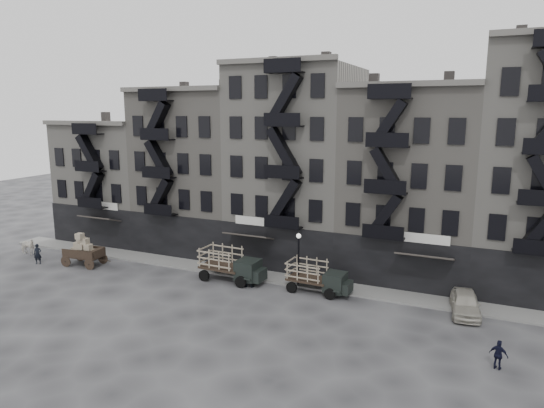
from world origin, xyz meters
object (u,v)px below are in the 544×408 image
at_px(policeman, 499,355).
at_px(horse, 27,246).
at_px(pedestrian_mid, 248,275).
at_px(wagon, 83,247).
at_px(stake_truck_east, 317,275).
at_px(stake_truck_west, 231,262).
at_px(pedestrian_west, 38,254).
at_px(car_east, 465,303).

bearing_deg(policeman, horse, 10.17).
relative_size(pedestrian_mid, policeman, 1.18).
bearing_deg(wagon, policeman, -12.27).
bearing_deg(policeman, stake_truck_east, -11.32).
bearing_deg(pedestrian_mid, stake_truck_west, -25.08).
height_order(stake_truck_east, pedestrian_west, stake_truck_east).
bearing_deg(pedestrian_west, stake_truck_west, -18.87).
distance_m(pedestrian_west, policeman, 37.14).
distance_m(stake_truck_west, pedestrian_mid, 2.06).
distance_m(wagon, car_east, 31.23).
relative_size(wagon, pedestrian_west, 2.00).
xyz_separation_m(stake_truck_east, policeman, (12.24, -6.48, -0.57)).
bearing_deg(policeman, pedestrian_west, 12.13).
distance_m(wagon, policeman, 33.35).
bearing_deg(stake_truck_east, policeman, -25.55).
xyz_separation_m(stake_truck_west, policeman, (19.34, -6.06, -0.72)).
xyz_separation_m(horse, wagon, (7.31, -0.28, 0.89)).
bearing_deg(stake_truck_west, pedestrian_mid, -16.09).
height_order(car_east, pedestrian_west, pedestrian_west).
bearing_deg(wagon, car_east, -0.17).
relative_size(stake_truck_east, policeman, 3.03).
height_order(wagon, stake_truck_west, wagon).
height_order(stake_truck_west, pedestrian_west, stake_truck_west).
distance_m(pedestrian_west, pedestrian_mid, 19.74).
relative_size(stake_truck_east, pedestrian_west, 2.70).
bearing_deg(car_east, stake_truck_east, 174.78).
relative_size(horse, wagon, 0.51).
distance_m(stake_truck_west, pedestrian_west, 17.99).
xyz_separation_m(car_east, pedestrian_mid, (-15.51, -1.40, 0.19)).
bearing_deg(car_east, horse, 176.18).
distance_m(pedestrian_mid, policeman, 18.29).
relative_size(horse, stake_truck_east, 0.38).
relative_size(horse, pedestrian_west, 1.02).
bearing_deg(horse, pedestrian_west, -120.34).
bearing_deg(wagon, pedestrian_mid, -0.58).
bearing_deg(pedestrian_mid, horse, -4.75).
relative_size(stake_truck_west, pedestrian_mid, 2.86).
relative_size(car_east, pedestrian_mid, 2.35).
bearing_deg(stake_truck_west, stake_truck_east, 5.41).
height_order(wagon, stake_truck_east, wagon).
bearing_deg(pedestrian_west, stake_truck_east, -20.78).
distance_m(horse, car_east, 38.49).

